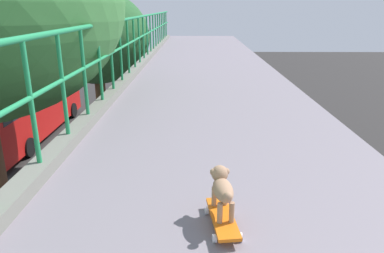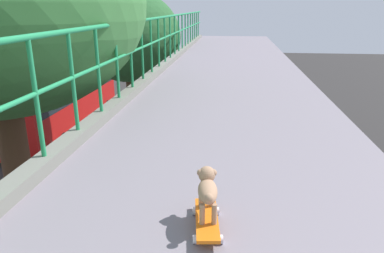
% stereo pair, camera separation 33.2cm
% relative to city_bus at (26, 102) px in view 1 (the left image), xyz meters
% --- Properties ---
extents(city_bus, '(2.70, 10.56, 3.57)m').
position_rel_city_bus_xyz_m(city_bus, '(0.00, 0.00, 0.00)').
color(city_bus, '#AE1110').
rests_on(city_bus, ground).
extents(roadside_tree_far, '(4.29, 4.29, 7.69)m').
position_rel_city_bus_xyz_m(roadside_tree_far, '(5.35, -4.34, 3.79)').
color(roadside_tree_far, '#49351F').
rests_on(roadside_tree_far, ground).
extents(toy_skateboard, '(0.24, 0.53, 0.08)m').
position_rel_city_bus_xyz_m(toy_skateboard, '(9.55, -16.96, 3.63)').
color(toy_skateboard, orange).
rests_on(toy_skateboard, overpass_deck).
extents(small_dog, '(0.17, 0.39, 0.30)m').
position_rel_city_bus_xyz_m(small_dog, '(9.55, -16.89, 3.83)').
color(small_dog, '#A87F5F').
rests_on(small_dog, toy_skateboard).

